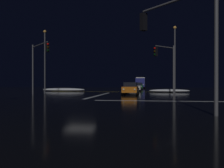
{
  "coord_description": "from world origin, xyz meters",
  "views": [
    {
      "loc": [
        5.73,
        -20.03,
        1.47
      ],
      "look_at": [
        0.99,
        11.97,
        1.34
      ],
      "focal_mm": 38.46,
      "sensor_mm": 36.0,
      "label": 1
    }
  ],
  "objects_px": {
    "sedan_gray": "(139,86)",
    "traffic_signal_ne": "(166,61)",
    "sedan_blue": "(136,86)",
    "traffic_signal_se": "(179,29)",
    "sedan_orange": "(130,88)",
    "streetlamp_left_near": "(45,57)",
    "box_truck": "(140,82)",
    "sedan_black": "(132,87)",
    "sedan_silver": "(136,87)",
    "sedan_green": "(139,86)",
    "traffic_signal_nw": "(39,59)",
    "streetlamp_right_near": "(175,55)"
  },
  "relations": [
    {
      "from": "sedan_blue",
      "to": "traffic_signal_nw",
      "type": "distance_m",
      "value": 24.67
    },
    {
      "from": "traffic_signal_nw",
      "to": "streetlamp_right_near",
      "type": "height_order",
      "value": "streetlamp_right_near"
    },
    {
      "from": "sedan_orange",
      "to": "sedan_black",
      "type": "xyz_separation_m",
      "value": [
        -0.2,
        6.43,
        0.0
      ]
    },
    {
      "from": "streetlamp_right_near",
      "to": "sedan_silver",
      "type": "bearing_deg",
      "value": 122.43
    },
    {
      "from": "sedan_black",
      "to": "traffic_signal_ne",
      "type": "height_order",
      "value": "traffic_signal_ne"
    },
    {
      "from": "sedan_gray",
      "to": "traffic_signal_ne",
      "type": "xyz_separation_m",
      "value": [
        4.2,
        -32.81,
        3.19
      ]
    },
    {
      "from": "traffic_signal_se",
      "to": "sedan_blue",
      "type": "bearing_deg",
      "value": 96.25
    },
    {
      "from": "sedan_orange",
      "to": "streetlamp_left_near",
      "type": "distance_m",
      "value": 14.34
    },
    {
      "from": "sedan_black",
      "to": "sedan_orange",
      "type": "bearing_deg",
      "value": -88.23
    },
    {
      "from": "sedan_black",
      "to": "traffic_signal_ne",
      "type": "bearing_deg",
      "value": -63.45
    },
    {
      "from": "traffic_signal_ne",
      "to": "traffic_signal_se",
      "type": "bearing_deg",
      "value": -91.82
    },
    {
      "from": "sedan_green",
      "to": "traffic_signal_ne",
      "type": "relative_size",
      "value": 0.74
    },
    {
      "from": "sedan_blue",
      "to": "traffic_signal_se",
      "type": "xyz_separation_m",
      "value": [
        4.01,
        -36.6,
        3.42
      ]
    },
    {
      "from": "traffic_signal_ne",
      "to": "traffic_signal_nw",
      "type": "xyz_separation_m",
      "value": [
        -15.11,
        -0.54,
        0.44
      ]
    },
    {
      "from": "box_truck",
      "to": "sedan_black",
      "type": "bearing_deg",
      "value": -90.71
    },
    {
      "from": "traffic_signal_ne",
      "to": "streetlamp_left_near",
      "type": "relative_size",
      "value": 0.62
    },
    {
      "from": "sedan_blue",
      "to": "box_truck",
      "type": "xyz_separation_m",
      "value": [
        0.46,
        18.98,
        0.91
      ]
    },
    {
      "from": "sedan_blue",
      "to": "traffic_signal_nw",
      "type": "relative_size",
      "value": 0.68
    },
    {
      "from": "box_truck",
      "to": "streetlamp_left_near",
      "type": "relative_size",
      "value": 0.88
    },
    {
      "from": "traffic_signal_nw",
      "to": "streetlamp_left_near",
      "type": "bearing_deg",
      "value": 108.1
    },
    {
      "from": "sedan_gray",
      "to": "traffic_signal_ne",
      "type": "bearing_deg",
      "value": -82.7
    },
    {
      "from": "sedan_blue",
      "to": "sedan_green",
      "type": "distance_m",
      "value": 5.53
    },
    {
      "from": "sedan_black",
      "to": "sedan_silver",
      "type": "height_order",
      "value": "same"
    },
    {
      "from": "sedan_orange",
      "to": "streetlamp_right_near",
      "type": "xyz_separation_m",
      "value": [
        5.87,
        3.72,
        4.57
      ]
    },
    {
      "from": "sedan_silver",
      "to": "sedan_green",
      "type": "xyz_separation_m",
      "value": [
        0.1,
        11.66,
        0.0
      ]
    },
    {
      "from": "streetlamp_left_near",
      "to": "sedan_green",
      "type": "bearing_deg",
      "value": 57.53
    },
    {
      "from": "sedan_orange",
      "to": "traffic_signal_ne",
      "type": "distance_m",
      "value": 5.83
    },
    {
      "from": "sedan_blue",
      "to": "traffic_signal_ne",
      "type": "height_order",
      "value": "traffic_signal_ne"
    },
    {
      "from": "sedan_green",
      "to": "traffic_signal_se",
      "type": "bearing_deg",
      "value": -85.15
    },
    {
      "from": "sedan_silver",
      "to": "sedan_blue",
      "type": "relative_size",
      "value": 1.0
    },
    {
      "from": "traffic_signal_ne",
      "to": "traffic_signal_se",
      "type": "relative_size",
      "value": 0.96
    },
    {
      "from": "sedan_silver",
      "to": "streetlamp_left_near",
      "type": "distance_m",
      "value": 16.65
    },
    {
      "from": "sedan_blue",
      "to": "traffic_signal_se",
      "type": "distance_m",
      "value": 36.98
    },
    {
      "from": "sedan_orange",
      "to": "streetlamp_left_near",
      "type": "relative_size",
      "value": 0.46
    },
    {
      "from": "sedan_gray",
      "to": "box_truck",
      "type": "xyz_separation_m",
      "value": [
        0.17,
        7.61,
        0.91
      ]
    },
    {
      "from": "sedan_orange",
      "to": "traffic_signal_nw",
      "type": "bearing_deg",
      "value": -164.74
    },
    {
      "from": "sedan_black",
      "to": "traffic_signal_nw",
      "type": "bearing_deg",
      "value": -138.67
    },
    {
      "from": "sedan_orange",
      "to": "streetlamp_left_near",
      "type": "bearing_deg",
      "value": 164.13
    },
    {
      "from": "box_truck",
      "to": "traffic_signal_ne",
      "type": "distance_m",
      "value": 40.68
    },
    {
      "from": "box_truck",
      "to": "streetlamp_left_near",
      "type": "height_order",
      "value": "streetlamp_left_near"
    },
    {
      "from": "sedan_silver",
      "to": "traffic_signal_se",
      "type": "relative_size",
      "value": 0.71
    },
    {
      "from": "sedan_green",
      "to": "sedan_blue",
      "type": "bearing_deg",
      "value": -94.48
    },
    {
      "from": "sedan_black",
      "to": "sedan_blue",
      "type": "height_order",
      "value": "same"
    },
    {
      "from": "sedan_silver",
      "to": "sedan_green",
      "type": "height_order",
      "value": "same"
    },
    {
      "from": "sedan_silver",
      "to": "traffic_signal_se",
      "type": "distance_m",
      "value": 30.86
    },
    {
      "from": "sedan_silver",
      "to": "box_truck",
      "type": "xyz_separation_m",
      "value": [
        0.13,
        25.13,
        0.91
      ]
    },
    {
      "from": "sedan_blue",
      "to": "sedan_gray",
      "type": "height_order",
      "value": "same"
    },
    {
      "from": "traffic_signal_ne",
      "to": "streetlamp_right_near",
      "type": "xyz_separation_m",
      "value": [
        1.64,
        6.14,
        1.38
      ]
    },
    {
      "from": "box_truck",
      "to": "sedan_blue",
      "type": "bearing_deg",
      "value": -91.38
    },
    {
      "from": "sedan_blue",
      "to": "sedan_gray",
      "type": "bearing_deg",
      "value": 88.54
    }
  ]
}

